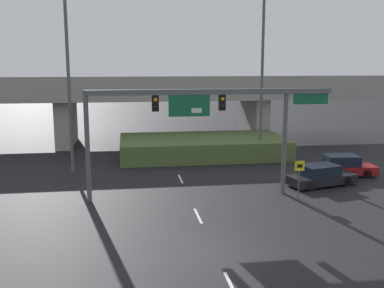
% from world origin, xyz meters
% --- Properties ---
extents(ground_plane, '(160.00, 160.00, 0.00)m').
position_xyz_m(ground_plane, '(0.00, 0.00, 0.00)').
color(ground_plane, black).
extents(lane_markings, '(0.14, 33.92, 0.01)m').
position_xyz_m(lane_markings, '(0.00, 12.55, 0.00)').
color(lane_markings, silver).
rests_on(lane_markings, ground).
extents(signal_gantry, '(14.83, 0.44, 6.55)m').
position_xyz_m(signal_gantry, '(0.91, 8.09, 5.24)').
color(signal_gantry, '#515456').
rests_on(signal_gantry, ground).
extents(speed_limit_sign, '(0.60, 0.11, 2.38)m').
position_xyz_m(speed_limit_sign, '(6.47, 6.84, 1.55)').
color(speed_limit_sign, '#4C4C4C').
rests_on(speed_limit_sign, ground).
extents(highway_light_pole_near, '(0.70, 0.36, 18.23)m').
position_xyz_m(highway_light_pole_near, '(-7.74, 15.62, 9.50)').
color(highway_light_pole_near, '#515456').
rests_on(highway_light_pole_near, ground).
extents(highway_light_pole_far, '(0.70, 0.36, 14.86)m').
position_xyz_m(highway_light_pole_far, '(7.54, 18.35, 7.81)').
color(highway_light_pole_far, '#515456').
rests_on(highway_light_pole_far, ground).
extents(overpass_bridge, '(45.29, 8.80, 6.87)m').
position_xyz_m(overpass_bridge, '(0.00, 27.66, 4.89)').
color(overpass_bridge, gray).
rests_on(overpass_bridge, ground).
extents(grass_embankment, '(14.33, 7.55, 1.63)m').
position_xyz_m(grass_embankment, '(2.90, 20.27, 0.81)').
color(grass_embankment, '#4C6033').
rests_on(grass_embankment, ground).
extents(parked_sedan_near_right, '(4.95, 2.91, 1.41)m').
position_xyz_m(parked_sedan_near_right, '(9.06, 9.48, 0.65)').
color(parked_sedan_near_right, black).
rests_on(parked_sedan_near_right, ground).
extents(parked_sedan_mid_right, '(4.64, 2.37, 1.50)m').
position_xyz_m(parked_sedan_mid_right, '(11.81, 11.84, 0.69)').
color(parked_sedan_mid_right, maroon).
rests_on(parked_sedan_mid_right, ground).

